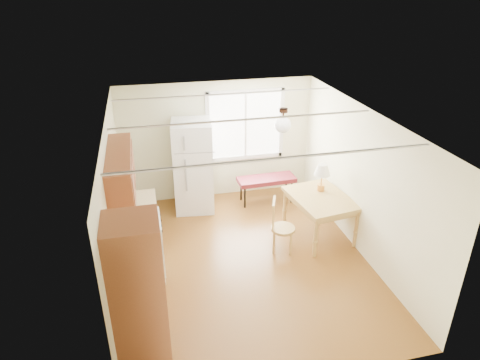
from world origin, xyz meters
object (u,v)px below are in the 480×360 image
object	(u,v)px
bench	(266,180)
refrigerator	(193,166)
dining_table	(320,202)
chair	(278,223)

from	to	relation	value
bench	refrigerator	bearing A→B (deg)	174.60
refrigerator	dining_table	xyz separation A→B (m)	(2.08, -1.57, -0.23)
dining_table	bench	bearing A→B (deg)	102.80
dining_table	chair	distance (m)	0.94
refrigerator	dining_table	size ratio (longest dim) A/B	1.32
bench	chair	distance (m)	1.78
bench	dining_table	distance (m)	1.60
refrigerator	dining_table	distance (m)	2.62
refrigerator	bench	bearing A→B (deg)	3.23
dining_table	chair	size ratio (longest dim) A/B	1.47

